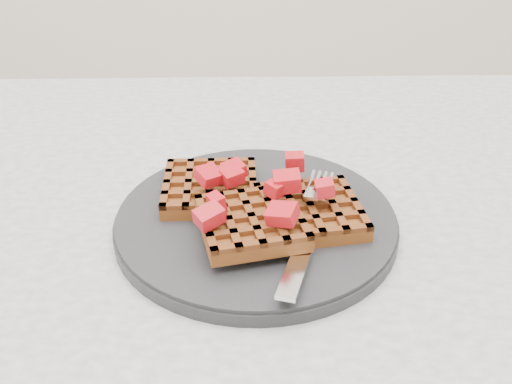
% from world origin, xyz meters
% --- Properties ---
extents(table, '(1.20, 0.80, 0.75)m').
position_xyz_m(table, '(0.00, 0.00, 0.64)').
color(table, silver).
rests_on(table, ground).
extents(plate, '(0.27, 0.27, 0.02)m').
position_xyz_m(plate, '(-0.14, -0.01, 0.76)').
color(plate, black).
rests_on(plate, table).
extents(waffles, '(0.19, 0.17, 0.03)m').
position_xyz_m(waffles, '(-0.14, -0.01, 0.78)').
color(waffles, brown).
rests_on(waffles, plate).
extents(strawberry_pile, '(0.15, 0.15, 0.02)m').
position_xyz_m(strawberry_pile, '(-0.14, -0.01, 0.80)').
color(strawberry_pile, '#A2000C').
rests_on(strawberry_pile, waffles).
extents(fork, '(0.07, 0.18, 0.02)m').
position_xyz_m(fork, '(-0.10, -0.05, 0.77)').
color(fork, silver).
rests_on(fork, plate).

